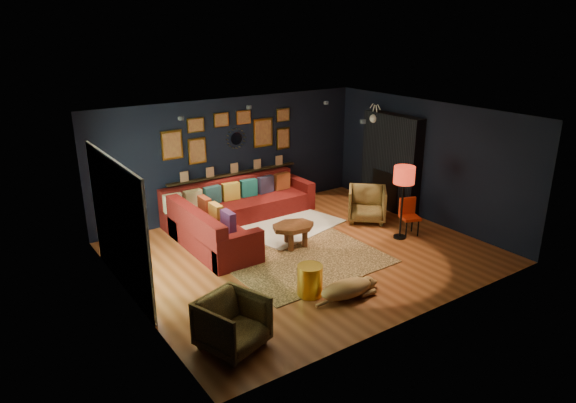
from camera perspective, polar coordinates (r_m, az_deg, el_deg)
floor at (r=9.78m, az=1.82°, el=-5.70°), size 6.50×6.50×0.00m
room_walls at (r=9.22m, az=1.92°, el=3.32°), size 6.50×6.50×6.50m
sectional at (r=10.77m, az=-6.51°, el=-1.53°), size 3.41×2.69×0.86m
ledge at (r=11.58m, az=-5.99°, el=3.11°), size 3.20×0.12×0.04m
gallery_wall at (r=11.40m, az=-6.29°, el=7.43°), size 3.15×0.04×1.02m
sunburst_mirror at (r=11.47m, az=-5.78°, el=6.98°), size 0.47×0.16×0.47m
fireplace at (r=12.00m, az=11.32°, el=3.91°), size 0.31×1.60×2.20m
deer_head at (r=12.15m, az=10.11°, el=9.16°), size 0.50×0.28×0.45m
sliding_door at (r=8.55m, az=-18.30°, el=-2.48°), size 0.06×2.80×2.20m
ceiling_spots at (r=9.64m, az=-0.87°, el=9.94°), size 3.30×2.50×0.06m
shag_rug at (r=11.00m, az=-0.02°, el=-2.67°), size 2.44×2.01×0.03m
leopard_rug at (r=9.41m, az=2.30°, el=-6.69°), size 2.81×2.04×0.02m
coffee_table at (r=9.87m, az=0.60°, el=-3.05°), size 0.92×0.72×0.43m
pouf at (r=10.28m, az=-9.04°, el=-3.42°), size 0.53×0.53×0.35m
armchair_left at (r=6.99m, az=-6.20°, el=-13.06°), size 0.97×0.94×0.80m
armchair_right at (r=11.32m, az=8.77°, el=-0.11°), size 1.09×1.08×0.82m
gold_stool at (r=8.24m, az=2.45°, el=-8.75°), size 0.41×0.41×0.51m
orange_chair at (r=10.76m, az=13.27°, el=-1.29°), size 0.45×0.45×0.76m
floor_lamp at (r=10.24m, az=12.77°, el=2.50°), size 0.41×0.41×1.50m
dog at (r=8.22m, az=6.54°, el=-9.28°), size 1.30×0.72×0.40m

